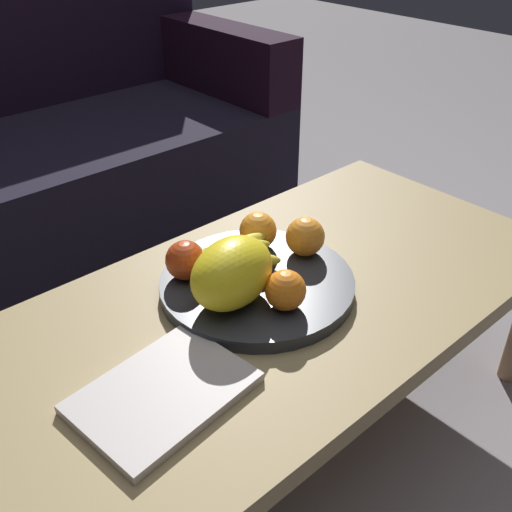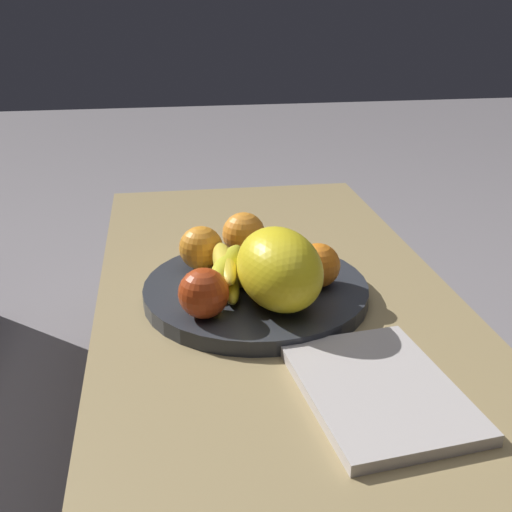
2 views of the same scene
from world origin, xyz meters
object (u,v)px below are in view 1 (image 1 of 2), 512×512
object	(u,v)px
orange_right	(258,231)
banana_bunch	(235,257)
melon_large_front	(232,273)
apple_front	(185,260)
orange_front	(305,237)
fruit_bowl	(256,284)
magazine	(163,393)
coffee_table	(270,315)
orange_left	(285,290)

from	to	relation	value
orange_right	banana_bunch	xyz separation A→B (m)	(-0.09, -0.03, -0.01)
melon_large_front	apple_front	distance (m)	0.12
orange_front	banana_bunch	size ratio (longest dim) A/B	0.47
fruit_bowl	orange_front	world-z (taller)	orange_front
apple_front	magazine	bearing A→B (deg)	-133.75
coffee_table	fruit_bowl	bearing A→B (deg)	93.92
orange_left	apple_front	xyz separation A→B (m)	(-0.07, 0.19, 0.00)
melon_large_front	orange_front	xyz separation A→B (m)	(0.20, 0.02, -0.02)
coffee_table	orange_left	bearing A→B (deg)	-110.43
banana_bunch	magazine	distance (m)	0.32
orange_front	fruit_bowl	bearing A→B (deg)	-179.30
melon_large_front	magazine	xyz separation A→B (m)	(-0.21, -0.09, -0.08)
orange_front	orange_left	bearing A→B (deg)	-146.75
orange_front	orange_left	xyz separation A→B (m)	(-0.15, -0.10, -0.00)
coffee_table	banana_bunch	size ratio (longest dim) A/B	7.46
orange_front	orange_left	size ratio (longest dim) A/B	1.07
orange_front	magazine	distance (m)	0.43
orange_right	magazine	size ratio (longest dim) A/B	0.30
orange_right	magazine	distance (m)	0.41
melon_large_front	banana_bunch	world-z (taller)	melon_large_front
apple_front	banana_bunch	world-z (taller)	apple_front
orange_left	apple_front	distance (m)	0.20
orange_front	coffee_table	bearing A→B (deg)	-162.93
coffee_table	melon_large_front	xyz separation A→B (m)	(-0.08, 0.01, 0.12)
banana_bunch	magazine	bearing A→B (deg)	-150.11
fruit_bowl	melon_large_front	world-z (taller)	melon_large_front
melon_large_front	magazine	world-z (taller)	melon_large_front
fruit_bowl	orange_left	bearing A→B (deg)	-101.34
coffee_table	banana_bunch	xyz separation A→B (m)	(-0.01, 0.09, 0.09)
orange_right	orange_left	bearing A→B (deg)	-118.79
banana_bunch	coffee_table	bearing A→B (deg)	-82.48
coffee_table	orange_front	distance (m)	0.17
coffee_table	orange_right	bearing A→B (deg)	57.50
coffee_table	melon_large_front	distance (m)	0.15
apple_front	orange_left	bearing A→B (deg)	-68.76
orange_front	magazine	bearing A→B (deg)	-165.03
orange_front	orange_left	world-z (taller)	orange_front
orange_front	banana_bunch	world-z (taller)	orange_front
coffee_table	orange_right	world-z (taller)	orange_right
coffee_table	melon_large_front	bearing A→B (deg)	169.35
orange_right	apple_front	world-z (taller)	same
apple_front	magazine	size ratio (longest dim) A/B	0.30
banana_bunch	orange_left	bearing A→B (deg)	-94.14
fruit_bowl	apple_front	xyz separation A→B (m)	(-0.09, 0.09, 0.05)
fruit_bowl	magazine	size ratio (longest dim) A/B	1.45
melon_large_front	magazine	bearing A→B (deg)	-157.53
fruit_bowl	orange_right	xyz separation A→B (m)	(0.08, 0.08, 0.05)
coffee_table	banana_bunch	bearing A→B (deg)	97.52
orange_front	apple_front	world-z (taller)	orange_front
banana_bunch	melon_large_front	bearing A→B (deg)	-132.81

